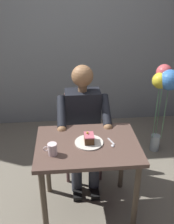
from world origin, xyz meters
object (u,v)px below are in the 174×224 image
object	(u,v)px
seated_person	(83,124)
cake_slice	(89,138)
dessert_spoon	(112,144)
dining_table	(88,154)
coffee_cup	(52,149)
chair	(82,130)
balloon_display	(165,86)

from	to	relation	value
seated_person	cake_slice	world-z (taller)	seated_person
dessert_spoon	dining_table	bearing A→B (deg)	-8.28
seated_person	coffee_cup	xyz separation A→B (m)	(0.29, 0.62, 0.13)
chair	cake_slice	world-z (taller)	chair
chair	balloon_display	size ratio (longest dim) A/B	0.79
seated_person	balloon_display	world-z (taller)	seated_person
cake_slice	dining_table	bearing A→B (deg)	24.75
seated_person	dessert_spoon	bearing A→B (deg)	111.79
seated_person	dessert_spoon	world-z (taller)	seated_person
dining_table	dessert_spoon	distance (m)	0.24
seated_person	balloon_display	distance (m)	1.09
coffee_cup	dessert_spoon	distance (m)	0.51
dining_table	chair	world-z (taller)	chair
dining_table	dessert_spoon	xyz separation A→B (m)	(-0.21, 0.03, 0.12)
dining_table	chair	distance (m)	0.67
cake_slice	dessert_spoon	size ratio (longest dim) A/B	0.81
dining_table	coffee_cup	size ratio (longest dim) A/B	8.01
chair	coffee_cup	xyz separation A→B (m)	(0.29, 0.79, 0.31)
coffee_cup	chair	bearing A→B (deg)	-110.59
dining_table	chair	size ratio (longest dim) A/B	0.98
chair	coffee_cup	size ratio (longest dim) A/B	8.21
cake_slice	coffee_cup	world-z (taller)	cake_slice
dining_table	cake_slice	bearing A→B (deg)	-155.25
seated_person	dessert_spoon	xyz separation A→B (m)	(-0.21, 0.51, 0.09)
cake_slice	balloon_display	bearing A→B (deg)	-137.98
chair	cake_slice	bearing A→B (deg)	91.08
dessert_spoon	balloon_display	size ratio (longest dim) A/B	0.12
seated_person	cake_slice	bearing A→B (deg)	91.46
chair	dessert_spoon	bearing A→B (deg)	106.73
seated_person	balloon_display	bearing A→B (deg)	-157.95
chair	dessert_spoon	world-z (taller)	chair
seated_person	dessert_spoon	distance (m)	0.56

